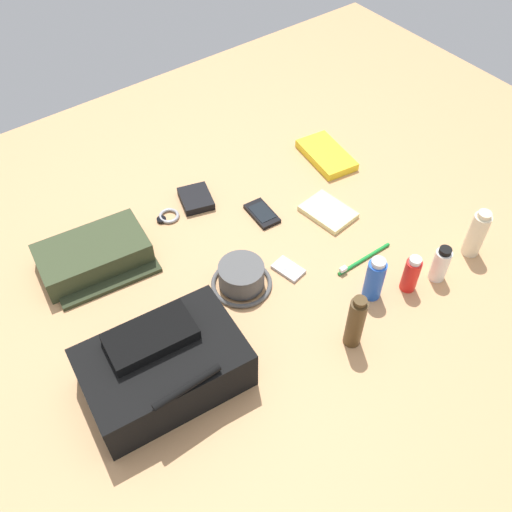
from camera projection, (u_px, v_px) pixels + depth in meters
The scene contains 16 objects.
ground_plane at pixel (256, 268), 1.59m from camera, with size 2.64×2.02×0.02m, color tan.
backpack at pixel (164, 366), 1.30m from camera, with size 0.38×0.27×0.15m.
toiletry_pouch at pixel (94, 256), 1.56m from camera, with size 0.31×0.24×0.07m.
bucket_hat at pixel (241, 277), 1.51m from camera, with size 0.16×0.16×0.07m.
lotion_bottle at pixel (477, 234), 1.56m from camera, with size 0.05×0.05×0.15m.
toothpaste_tube at pixel (440, 264), 1.51m from camera, with size 0.04×0.04×0.11m.
sunscreen_spray at pixel (411, 274), 1.49m from camera, with size 0.04×0.04×0.12m.
deodorant_spray at pixel (375, 279), 1.47m from camera, with size 0.05×0.05×0.14m.
cologne_bottle at pixel (355, 322), 1.36m from camera, with size 0.04×0.04×0.17m.
paperback_novel at pixel (326, 155), 1.88m from camera, with size 0.14×0.22×0.03m.
cell_phone at pixel (262, 213), 1.71m from camera, with size 0.07×0.12×0.01m.
media_player at pixel (288, 269), 1.57m from camera, with size 0.07×0.09×0.01m.
wristwatch at pixel (168, 216), 1.70m from camera, with size 0.07×0.06×0.01m.
toothbrush at pixel (361, 260), 1.59m from camera, with size 0.19×0.01×0.02m.
wallet at pixel (196, 199), 1.74m from camera, with size 0.09×0.11×0.02m, color black.
notepad at pixel (328, 212), 1.71m from camera, with size 0.11×0.15×0.02m, color beige.
Camera 1 is at (0.61, 0.82, 1.20)m, focal length 40.09 mm.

